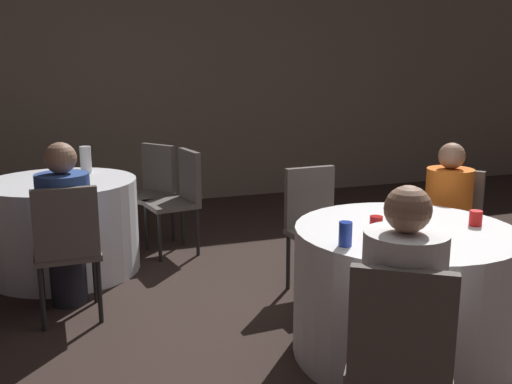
% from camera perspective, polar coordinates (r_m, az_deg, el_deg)
% --- Properties ---
extents(ground_plane, '(16.00, 16.00, 0.00)m').
position_cam_1_polar(ground_plane, '(3.53, 15.04, -14.80)').
color(ground_plane, '#332621').
extents(wall_back, '(16.00, 0.06, 2.80)m').
position_cam_1_polar(wall_back, '(6.91, -4.23, 10.86)').
color(wall_back, gray).
rests_on(wall_back, ground_plane).
extents(table_near, '(1.21, 1.21, 0.73)m').
position_cam_1_polar(table_near, '(3.33, 14.43, -9.61)').
color(table_near, white).
rests_on(table_near, ground_plane).
extents(table_far, '(1.16, 1.16, 0.73)m').
position_cam_1_polar(table_far, '(4.73, -18.76, -3.25)').
color(table_far, silver).
rests_on(table_far, ground_plane).
extents(chair_near_north, '(0.42, 0.43, 0.89)m').
position_cam_1_polar(chair_near_north, '(4.08, 5.92, -2.62)').
color(chair_near_north, '#59514C').
rests_on(chair_near_north, ground_plane).
extents(chair_near_southwest, '(0.56, 0.56, 0.89)m').
position_cam_1_polar(chair_near_southwest, '(2.33, 14.18, -15.01)').
color(chair_near_southwest, '#59514C').
rests_on(chair_near_southwest, ground_plane).
extents(chair_near_northeast, '(0.56, 0.56, 0.89)m').
position_cam_1_polar(chair_near_northeast, '(4.21, 18.83, -2.76)').
color(chair_near_northeast, '#59514C').
rests_on(chair_near_northeast, ground_plane).
extents(chair_far_northeast, '(0.56, 0.56, 0.89)m').
position_cam_1_polar(chair_far_northeast, '(5.32, -10.34, 0.81)').
color(chair_far_northeast, '#59514C').
rests_on(chair_far_northeast, ground_plane).
extents(chair_far_east, '(0.46, 0.46, 0.89)m').
position_cam_1_polar(chair_far_east, '(4.95, -7.55, 0.03)').
color(chair_far_east, '#59514C').
rests_on(chair_far_east, ground_plane).
extents(chair_far_south, '(0.40, 0.41, 0.89)m').
position_cam_1_polar(chair_far_south, '(3.73, -18.38, -4.69)').
color(chair_far_south, '#59514C').
rests_on(chair_far_south, ground_plane).
extents(person_blue_shirt, '(0.33, 0.51, 1.14)m').
position_cam_1_polar(person_blue_shirt, '(3.87, -18.53, -3.41)').
color(person_blue_shirt, black).
rests_on(person_blue_shirt, ground_plane).
extents(person_white_shirt, '(0.45, 0.47, 1.16)m').
position_cam_1_polar(person_white_shirt, '(2.45, 14.33, -12.28)').
color(person_white_shirt, '#33384C').
rests_on(person_white_shirt, ground_plane).
extents(person_orange_shirt, '(0.46, 0.44, 1.10)m').
position_cam_1_polar(person_orange_shirt, '(4.05, 18.26, -3.16)').
color(person_orange_shirt, '#282828').
rests_on(person_orange_shirt, ground_plane).
extents(pizza_plate_near, '(0.25, 0.25, 0.02)m').
position_cam_1_polar(pizza_plate_near, '(3.19, 15.78, -3.55)').
color(pizza_plate_near, white).
rests_on(pizza_plate_near, table_near).
extents(soda_can_blue, '(0.07, 0.07, 0.12)m').
position_cam_1_polar(soda_can_blue, '(2.82, 8.93, -4.17)').
color(soda_can_blue, '#1E38A5').
rests_on(soda_can_blue, table_near).
extents(soda_can_red, '(0.07, 0.07, 0.12)m').
position_cam_1_polar(soda_can_red, '(2.96, 11.90, -3.53)').
color(soda_can_red, red).
rests_on(soda_can_red, table_near).
extents(cup_near, '(0.07, 0.07, 0.09)m').
position_cam_1_polar(cup_near, '(3.37, 21.11, -2.46)').
color(cup_near, red).
rests_on(cup_near, table_near).
extents(bottle_far, '(0.09, 0.09, 0.22)m').
position_cam_1_polar(bottle_far, '(4.87, -16.67, 3.10)').
color(bottle_far, white).
rests_on(bottle_far, table_far).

